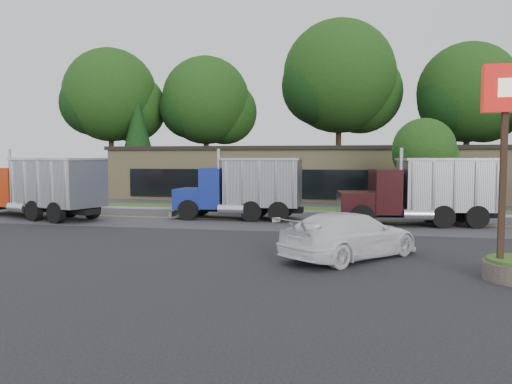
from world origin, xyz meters
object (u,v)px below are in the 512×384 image
dump_truck_red (45,186)px  dump_truck_blue (246,187)px  dump_truck_maroon (424,190)px  rally_car (350,235)px

dump_truck_red → dump_truck_blue: same height
dump_truck_red → dump_truck_maroon: size_ratio=1.15×
dump_truck_maroon → rally_car: size_ratio=1.46×
dump_truck_red → rally_car: bearing=175.2°
dump_truck_blue → rally_car: size_ratio=1.30×
dump_truck_red → rally_car: dump_truck_red is taller
dump_truck_maroon → rally_car: 9.82m
dump_truck_red → dump_truck_maroon: (20.44, 1.33, -0.01)m
dump_truck_maroon → rally_car: (-3.50, -9.12, -1.02)m
dump_truck_maroon → rally_car: dump_truck_maroon is taller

